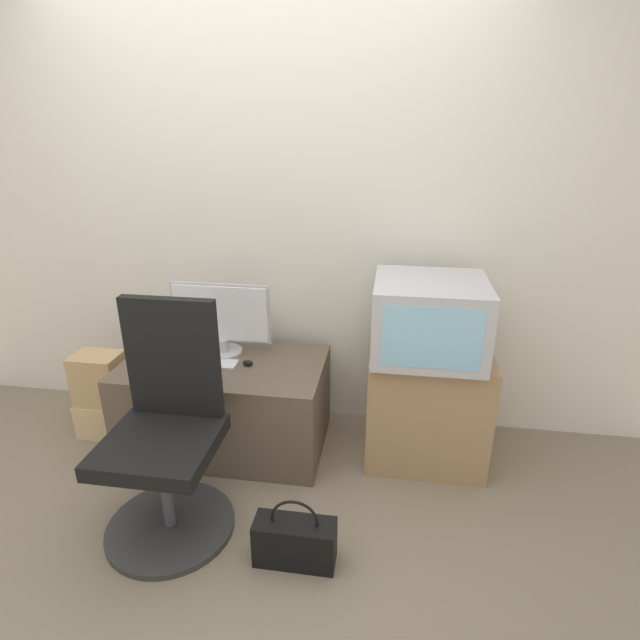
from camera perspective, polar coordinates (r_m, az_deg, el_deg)
The scene contains 12 objects.
ground_plane at distance 2.37m, azimuth -12.73°, elevation -26.30°, with size 12.00×12.00×0.00m, color #7F705B.
wall_back at distance 2.90m, azimuth -5.42°, elevation 12.76°, with size 4.40×0.05×2.60m.
desk at distance 2.92m, azimuth -10.67°, elevation -9.34°, with size 1.11×0.63×0.52m.
side_stand at distance 2.80m, azimuth 12.10°, elevation -9.46°, with size 0.63×0.48×0.64m.
main_monitor at distance 2.82m, azimuth -11.24°, elevation 0.11°, with size 0.56×0.21×0.41m.
keyboard at distance 2.78m, azimuth -12.36°, elevation -4.84°, with size 0.29×0.11×0.01m.
mouse at distance 2.73m, azimuth -8.26°, elevation -4.87°, with size 0.06×0.03×0.03m.
crt_tv at distance 2.55m, azimuth 12.36°, elevation 0.21°, with size 0.55×0.52×0.39m.
office_chair at distance 2.36m, azimuth -17.08°, elevation -13.10°, with size 0.58×0.58×1.05m.
cardboard_box_lower at distance 3.30m, azimuth -23.23°, elevation -10.09°, with size 0.29×0.21×0.21m.
cardboard_box_upper at distance 3.18m, azimuth -23.91°, elevation -6.14°, with size 0.27×0.20×0.30m.
handbag at distance 2.29m, azimuth -2.89°, elevation -23.91°, with size 0.34×0.13×0.32m.
Camera 1 is at (0.70, -1.45, 1.74)m, focal length 28.00 mm.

